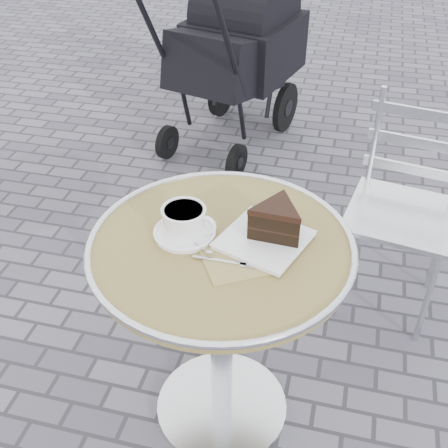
% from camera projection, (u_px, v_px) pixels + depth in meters
% --- Properties ---
extents(ground, '(80.00, 80.00, 0.00)m').
position_uv_depth(ground, '(222.00, 409.00, 1.93)').
color(ground, slate).
rests_on(ground, ground).
extents(cafe_table, '(0.72, 0.72, 0.74)m').
position_uv_depth(cafe_table, '(221.00, 289.00, 1.59)').
color(cafe_table, silver).
rests_on(cafe_table, ground).
extents(cappuccino_set, '(0.18, 0.16, 0.08)m').
position_uv_depth(cappuccino_set, '(185.00, 224.00, 1.49)').
color(cappuccino_set, white).
rests_on(cappuccino_set, cafe_table).
extents(cake_plate_set, '(0.32, 0.33, 0.11)m').
position_uv_depth(cake_plate_set, '(273.00, 225.00, 1.47)').
color(cake_plate_set, '#9B8055').
rests_on(cake_plate_set, cafe_table).
extents(bistro_chair, '(0.44, 0.44, 0.85)m').
position_uv_depth(bistro_chair, '(410.00, 183.00, 2.10)').
color(bistro_chair, silver).
rests_on(bistro_chair, ground).
extents(baby_stroller, '(0.74, 1.16, 1.12)m').
position_uv_depth(baby_stroller, '(235.00, 59.00, 3.18)').
color(baby_stroller, black).
rests_on(baby_stroller, ground).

